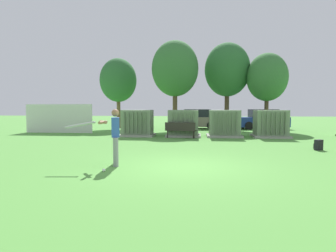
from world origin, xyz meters
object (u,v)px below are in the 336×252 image
batter (114,134)px  backpack (318,145)px  park_bench (180,129)px  parked_car_leftmost (197,120)px  transformer_mid_west (183,124)px  transformer_mid_east (224,124)px  parked_car_left_of_center (262,120)px  transformer_east (271,124)px  transformer_west (138,123)px  sports_ball (104,170)px

batter → backpack: (7.63, 3.86, -0.76)m
park_bench → parked_car_leftmost: bearing=83.1°
transformer_mid_west → transformer_mid_east: 2.47m
park_bench → parked_car_left_of_center: size_ratio=0.42×
transformer_mid_east → backpack: (3.43, -5.00, -0.57)m
transformer_mid_east → transformer_east: 2.72m
transformer_mid_west → backpack: transformer_mid_west is taller
batter → parked_car_leftmost: batter is taller
transformer_mid_west → parked_car_leftmost: 6.72m
transformer_west → transformer_mid_east: (5.32, 0.10, 0.00)m
transformer_mid_east → sports_ball: size_ratio=23.33×
transformer_mid_west → batter: (-1.73, -8.79, 0.19)m
transformer_east → park_bench: (-5.32, -1.04, -0.25)m
parked_car_left_of_center → transformer_west: bearing=-142.9°
park_bench → batter: size_ratio=1.06×
transformer_west → park_bench: bearing=-18.7°
transformer_west → transformer_mid_west: bearing=0.6°
batter → parked_car_leftmost: (2.52, 15.46, -0.22)m
transformer_west → transformer_mid_east: same height
parked_car_left_of_center → transformer_east: bearing=-98.2°
transformer_west → transformer_mid_west: (2.85, 0.03, 0.00)m
sports_ball → backpack: 9.02m
transformer_mid_west → transformer_east: size_ratio=1.00×
transformer_west → transformer_east: (8.05, 0.12, 0.00)m
backpack → transformer_east: bearing=98.0°
batter → transformer_east: bearing=52.0°
transformer_west → sports_ball: bearing=-83.5°
backpack → parked_car_left_of_center: (0.26, 11.71, 0.54)m
transformer_west → transformer_mid_east: 5.33m
transformer_mid_west → parked_car_leftmost: same height
transformer_mid_east → park_bench: 2.80m
transformer_east → park_bench: 5.43m
transformer_west → backpack: 10.05m
park_bench → backpack: park_bench is taller
transformer_west → transformer_mid_east: bearing=1.0°
transformer_west → transformer_mid_west: size_ratio=1.00×
transformer_west → transformer_east: bearing=0.8°
transformer_east → parked_car_leftmost: size_ratio=0.48×
transformer_west → parked_car_leftmost: (3.64, 6.71, -0.04)m
backpack → parked_car_left_of_center: 11.73m
batter → parked_car_left_of_center: (7.89, 15.57, -0.22)m
transformer_west → park_bench: (2.72, -0.92, -0.25)m
backpack → transformer_mid_west: bearing=140.1°
transformer_east → batter: size_ratio=1.21×
batter → parked_car_left_of_center: batter is taller
transformer_east → backpack: 5.10m
park_bench → parked_car_leftmost: parked_car_leftmost is taller
transformer_east → sports_ball: bearing=-125.3°
batter → sports_ball: (-0.02, -0.92, -0.93)m
sports_ball → backpack: backpack is taller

